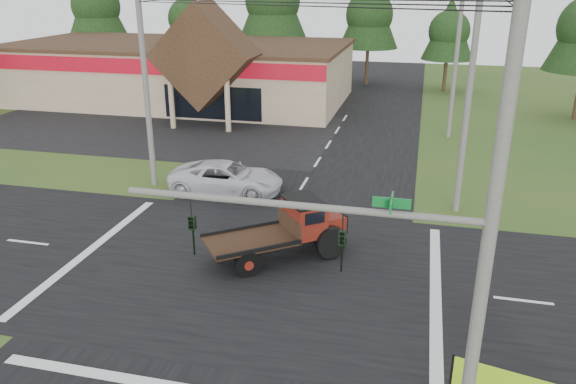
% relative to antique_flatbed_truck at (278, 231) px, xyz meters
% --- Properties ---
extents(ground, '(120.00, 120.00, 0.00)m').
position_rel_antique_flatbed_truck_xyz_m(ground, '(-0.80, -1.19, -1.19)').
color(ground, '#2A4A1A').
rests_on(ground, ground).
extents(road_ns, '(12.00, 120.00, 0.02)m').
position_rel_antique_flatbed_truck_xyz_m(road_ns, '(-0.80, -1.19, -1.18)').
color(road_ns, black).
rests_on(road_ns, ground).
extents(road_ew, '(120.00, 12.00, 0.02)m').
position_rel_antique_flatbed_truck_xyz_m(road_ew, '(-0.80, -1.19, -1.18)').
color(road_ew, black).
rests_on(road_ew, ground).
extents(parking_apron, '(28.00, 14.00, 0.02)m').
position_rel_antique_flatbed_truck_xyz_m(parking_apron, '(-14.80, 17.81, -1.18)').
color(parking_apron, black).
rests_on(parking_apron, ground).
extents(cvs_building, '(30.40, 18.20, 9.19)m').
position_rel_antique_flatbed_truck_xyz_m(cvs_building, '(-16.51, 28.38, 1.59)').
color(cvs_building, tan).
rests_on(cvs_building, ground).
extents(traffic_signal_mast, '(8.12, 0.24, 7.00)m').
position_rel_antique_flatbed_truck_xyz_m(traffic_signal_mast, '(5.02, -8.69, 3.23)').
color(traffic_signal_mast, '#595651').
rests_on(traffic_signal_mast, ground).
extents(utility_pole_nr, '(2.00, 0.30, 11.00)m').
position_rel_antique_flatbed_truck_xyz_m(utility_pole_nr, '(6.70, -8.69, 4.45)').
color(utility_pole_nr, '#595651').
rests_on(utility_pole_nr, ground).
extents(utility_pole_nw, '(2.00, 0.30, 10.50)m').
position_rel_antique_flatbed_truck_xyz_m(utility_pole_nw, '(-8.80, 6.81, 4.19)').
color(utility_pole_nw, '#595651').
rests_on(utility_pole_nw, ground).
extents(utility_pole_ne, '(2.00, 0.30, 11.50)m').
position_rel_antique_flatbed_truck_xyz_m(utility_pole_ne, '(7.20, 6.81, 4.70)').
color(utility_pole_ne, '#595651').
rests_on(utility_pole_ne, ground).
extents(utility_pole_n, '(2.00, 0.30, 11.20)m').
position_rel_antique_flatbed_truck_xyz_m(utility_pole_n, '(7.20, 20.81, 4.55)').
color(utility_pole_n, '#595651').
rests_on(utility_pole_n, ground).
extents(tree_row_a, '(6.72, 6.72, 12.12)m').
position_rel_antique_flatbed_truck_xyz_m(tree_row_a, '(-30.80, 38.81, 6.86)').
color(tree_row_a, '#332316').
rests_on(tree_row_a, ground).
extents(tree_row_b, '(5.60, 5.60, 10.10)m').
position_rel_antique_flatbed_truck_xyz_m(tree_row_b, '(-20.80, 40.81, 5.51)').
color(tree_row_b, '#332316').
rests_on(tree_row_b, ground).
extents(tree_row_d, '(6.16, 6.16, 11.11)m').
position_rel_antique_flatbed_truck_xyz_m(tree_row_d, '(-0.80, 40.81, 6.18)').
color(tree_row_d, '#332316').
rests_on(tree_row_d, ground).
extents(tree_row_e, '(5.04, 5.04, 9.09)m').
position_rel_antique_flatbed_truck_xyz_m(tree_row_e, '(7.20, 38.81, 4.84)').
color(tree_row_e, '#332316').
rests_on(tree_row_e, ground).
extents(antique_flatbed_truck, '(5.85, 5.21, 2.39)m').
position_rel_antique_flatbed_truck_xyz_m(antique_flatbed_truck, '(0.00, 0.00, 0.00)').
color(antique_flatbed_truck, '#4F140B').
rests_on(antique_flatbed_truck, ground).
extents(white_pickup, '(6.04, 3.02, 1.64)m').
position_rel_antique_flatbed_truck_xyz_m(white_pickup, '(-4.50, 6.55, -0.37)').
color(white_pickup, silver).
rests_on(white_pickup, ground).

